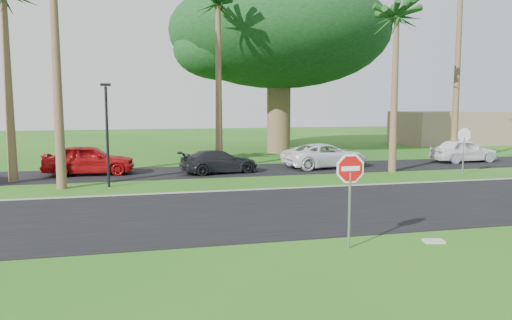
{
  "coord_description": "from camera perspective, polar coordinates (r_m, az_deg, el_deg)",
  "views": [
    {
      "loc": [
        -4.9,
        -14.71,
        3.76
      ],
      "look_at": [
        -0.75,
        2.01,
        1.8
      ],
      "focal_mm": 35.0,
      "sensor_mm": 36.0,
      "label": 1
    }
  ],
  "objects": [
    {
      "name": "ground",
      "position": [
        15.96,
        4.39,
        -7.16
      ],
      "size": [
        120.0,
        120.0,
        0.0
      ],
      "primitive_type": "plane",
      "color": "#1C5916",
      "rests_on": "ground"
    },
    {
      "name": "road",
      "position": [
        17.82,
        2.36,
        -5.67
      ],
      "size": [
        120.0,
        8.0,
        0.02
      ],
      "primitive_type": "cube",
      "color": "black",
      "rests_on": "ground"
    },
    {
      "name": "parking_strip",
      "position": [
        27.9,
        -3.7,
        -1.24
      ],
      "size": [
        120.0,
        5.0,
        0.02
      ],
      "primitive_type": "cube",
      "color": "black",
      "rests_on": "ground"
    },
    {
      "name": "curb",
      "position": [
        21.66,
        -0.65,
        -3.43
      ],
      "size": [
        120.0,
        0.12,
        0.06
      ],
      "primitive_type": "cube",
      "color": "gray",
      "rests_on": "ground"
    },
    {
      "name": "stop_sign_near",
      "position": [
        13.05,
        10.69,
        -2.38
      ],
      "size": [
        1.05,
        0.07,
        2.62
      ],
      "color": "gray",
      "rests_on": "ground"
    },
    {
      "name": "stop_sign_far",
      "position": [
        28.38,
        22.67,
        1.98
      ],
      "size": [
        1.05,
        0.07,
        2.62
      ],
      "rotation": [
        0.0,
        0.0,
        3.14
      ],
      "color": "gray",
      "rests_on": "ground"
    },
    {
      "name": "palm_center",
      "position": [
        29.62,
        -4.37,
        16.99
      ],
      "size": [
        5.0,
        5.0,
        10.5
      ],
      "color": "brown",
      "rests_on": "ground"
    },
    {
      "name": "palm_right_near",
      "position": [
        28.7,
        15.79,
        15.14
      ],
      "size": [
        5.0,
        5.0,
        9.5
      ],
      "color": "brown",
      "rests_on": "ground"
    },
    {
      "name": "canopy_tree",
      "position": [
        38.65,
        2.66,
        14.2
      ],
      "size": [
        16.5,
        16.5,
        13.12
      ],
      "color": "brown",
      "rests_on": "ground"
    },
    {
      "name": "streetlight_right",
      "position": [
        23.27,
        -16.66,
        3.49
      ],
      "size": [
        0.45,
        0.25,
        4.64
      ],
      "color": "black",
      "rests_on": "ground"
    },
    {
      "name": "building_far",
      "position": [
        49.98,
        21.45,
        3.46
      ],
      "size": [
        10.0,
        6.0,
        3.0
      ],
      "primitive_type": "cube",
      "color": "gray",
      "rests_on": "ground"
    },
    {
      "name": "car_red",
      "position": [
        27.68,
        -18.57,
        0.0
      ],
      "size": [
        4.72,
        2.02,
        1.59
      ],
      "primitive_type": "imported",
      "rotation": [
        0.0,
        0.0,
        1.54
      ],
      "color": "#A60D10",
      "rests_on": "ground"
    },
    {
      "name": "car_dark",
      "position": [
        26.92,
        -4.23,
        -0.23
      ],
      "size": [
        4.49,
        2.48,
        1.23
      ],
      "primitive_type": "imported",
      "rotation": [
        0.0,
        0.0,
        1.76
      ],
      "color": "black",
      "rests_on": "ground"
    },
    {
      "name": "car_minivan",
      "position": [
        29.4,
        7.9,
        0.47
      ],
      "size": [
        5.41,
        3.21,
        1.41
      ],
      "primitive_type": "imported",
      "rotation": [
        0.0,
        0.0,
        1.75
      ],
      "color": "white",
      "rests_on": "ground"
    },
    {
      "name": "car_pickup",
      "position": [
        34.61,
        22.63,
        0.98
      ],
      "size": [
        4.41,
        1.97,
        1.47
      ],
      "primitive_type": "imported",
      "rotation": [
        0.0,
        0.0,
        1.63
      ],
      "color": "white",
      "rests_on": "ground"
    },
    {
      "name": "utility_slab",
      "position": [
        14.58,
        19.64,
        -8.72
      ],
      "size": [
        0.62,
        0.47,
        0.06
      ],
      "primitive_type": "cube",
      "rotation": [
        0.0,
        0.0,
        -0.25
      ],
      "color": "#A5A69D",
      "rests_on": "ground"
    }
  ]
}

